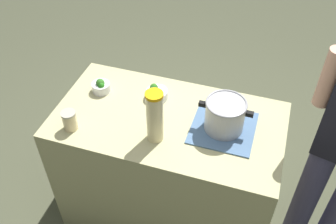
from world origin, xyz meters
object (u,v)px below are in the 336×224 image
lemonade_pitcher (155,116)px  mason_jar (70,120)px  broccoli_bowl_front (156,93)px  broccoli_bowl_center (101,86)px  cooking_pot (225,115)px

lemonade_pitcher → mason_jar: lemonade_pitcher is taller
mason_jar → broccoli_bowl_front: size_ratio=0.89×
lemonade_pitcher → broccoli_bowl_front: (-0.10, 0.30, -0.12)m
broccoli_bowl_front → broccoli_bowl_center: broccoli_bowl_center is taller
broccoli_bowl_center → lemonade_pitcher: bearing=-30.9°
cooking_pot → broccoli_bowl_front: bearing=163.2°
lemonade_pitcher → broccoli_bowl_center: bearing=149.1°
cooking_pot → broccoli_bowl_center: bearing=173.7°
cooking_pot → broccoli_bowl_front: size_ratio=2.24×
cooking_pot → lemonade_pitcher: size_ratio=0.94×
mason_jar → broccoli_bowl_center: mason_jar is taller
cooking_pot → mason_jar: bearing=-162.3°
lemonade_pitcher → broccoli_bowl_center: lemonade_pitcher is taller
cooking_pot → mason_jar: (-0.76, -0.24, -0.04)m
cooking_pot → lemonade_pitcher: bearing=-151.7°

